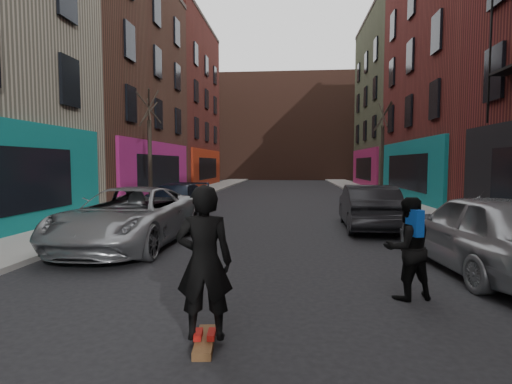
% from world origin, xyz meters
% --- Properties ---
extents(sidewalk_left, '(2.50, 84.00, 0.13)m').
position_xyz_m(sidewalk_left, '(-6.25, 30.00, 0.07)').
color(sidewalk_left, gray).
rests_on(sidewalk_left, ground).
extents(sidewalk_right, '(2.50, 84.00, 0.13)m').
position_xyz_m(sidewalk_right, '(6.25, 30.00, 0.07)').
color(sidewalk_right, gray).
rests_on(sidewalk_right, ground).
extents(building_far, '(40.00, 10.00, 14.00)m').
position_xyz_m(building_far, '(0.00, 56.00, 7.00)').
color(building_far, '#47281E').
rests_on(building_far, ground).
extents(tree_left_far, '(2.00, 2.00, 6.50)m').
position_xyz_m(tree_left_far, '(-6.20, 18.00, 3.38)').
color(tree_left_far, black).
rests_on(tree_left_far, sidewalk_left).
extents(tree_right_far, '(2.00, 2.00, 6.80)m').
position_xyz_m(tree_right_far, '(6.20, 24.00, 3.53)').
color(tree_right_far, black).
rests_on(tree_right_far, sidewalk_right).
extents(parked_left_far, '(2.72, 5.68, 1.56)m').
position_xyz_m(parked_left_far, '(-3.60, 9.23, 0.78)').
color(parked_left_far, gray).
rests_on(parked_left_far, ground).
extents(parked_left_end, '(2.15, 4.90, 1.40)m').
position_xyz_m(parked_left_end, '(-3.89, 14.24, 0.70)').
color(parked_left_end, black).
rests_on(parked_left_end, ground).
extents(parked_right_far, '(2.45, 5.03, 1.65)m').
position_xyz_m(parked_right_far, '(4.60, 7.33, 0.83)').
color(parked_right_far, '#9C9FA5').
rests_on(parked_right_far, ground).
extents(parked_right_end, '(1.74, 4.59, 1.49)m').
position_xyz_m(parked_right_end, '(3.28, 12.65, 0.75)').
color(parked_right_end, black).
rests_on(parked_right_end, ground).
extents(skateboard, '(0.31, 0.82, 0.10)m').
position_xyz_m(skateboard, '(-0.31, 3.62, 0.05)').
color(skateboard, brown).
rests_on(skateboard, ground).
extents(skateboarder, '(0.73, 0.52, 1.87)m').
position_xyz_m(skateboarder, '(-0.31, 3.62, 1.03)').
color(skateboarder, black).
rests_on(skateboarder, skateboard).
extents(pedestrian, '(0.96, 0.84, 1.67)m').
position_xyz_m(pedestrian, '(2.61, 5.58, 0.84)').
color(pedestrian, black).
rests_on(pedestrian, ground).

